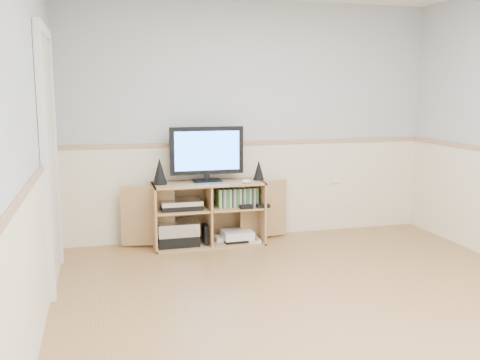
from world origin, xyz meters
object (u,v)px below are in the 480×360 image
monitor (207,152)px  keyboard (212,184)px  media_cabinet (207,212)px  game_consoles (236,236)px

monitor → keyboard: 0.35m
media_cabinet → game_consoles: 0.40m
media_cabinet → monitor: (0.00, -0.00, 0.62)m
game_consoles → keyboard: bearing=-155.3°
keyboard → game_consoles: size_ratio=0.73×
monitor → media_cabinet: bearing=90.0°
monitor → keyboard: size_ratio=2.29×
monitor → game_consoles: size_ratio=1.68×
monitor → keyboard: bearing=-85.6°
media_cabinet → game_consoles: media_cabinet is taller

